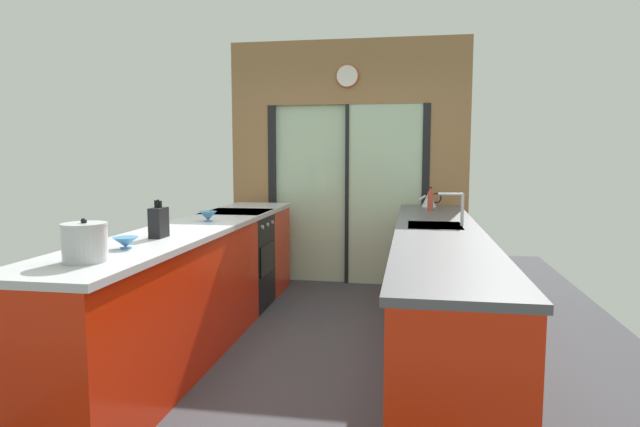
% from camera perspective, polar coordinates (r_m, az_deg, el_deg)
% --- Properties ---
extents(ground_plane, '(5.04, 7.60, 0.02)m').
position_cam_1_polar(ground_plane, '(4.49, 0.03, -12.76)').
color(ground_plane, '#38383D').
extents(back_wall_unit, '(2.64, 0.12, 2.70)m').
position_cam_1_polar(back_wall_unit, '(6.02, 2.93, 6.93)').
color(back_wall_unit, olive).
rests_on(back_wall_unit, ground_plane).
extents(left_counter_run, '(0.62, 3.80, 0.92)m').
position_cam_1_polar(left_counter_run, '(4.17, -13.62, -7.61)').
color(left_counter_run, red).
rests_on(left_counter_run, ground_plane).
extents(right_counter_run, '(0.62, 3.80, 0.92)m').
position_cam_1_polar(right_counter_run, '(4.01, 12.35, -8.16)').
color(right_counter_run, red).
rests_on(right_counter_run, ground_plane).
extents(sink_faucet, '(0.19, 0.02, 0.25)m').
position_cam_1_polar(sink_faucet, '(4.16, 14.40, 1.02)').
color(sink_faucet, '#B7BABC').
rests_on(sink_faucet, right_counter_run).
extents(oven_range, '(0.60, 0.60, 0.92)m').
position_cam_1_polar(oven_range, '(5.19, -8.71, -4.87)').
color(oven_range, black).
rests_on(oven_range, ground_plane).
extents(mixing_bowl_near, '(0.14, 0.14, 0.07)m').
position_cam_1_polar(mixing_bowl_near, '(3.26, -19.92, -2.89)').
color(mixing_bowl_near, teal).
rests_on(mixing_bowl_near, left_counter_run).
extents(mixing_bowl_far, '(0.14, 0.14, 0.08)m').
position_cam_1_polar(mixing_bowl_far, '(4.39, -11.79, -0.26)').
color(mixing_bowl_far, teal).
rests_on(mixing_bowl_far, left_counter_run).
extents(knife_block, '(0.08, 0.14, 0.25)m').
position_cam_1_polar(knife_block, '(3.61, -16.73, -0.90)').
color(knife_block, black).
rests_on(knife_block, left_counter_run).
extents(stock_pot, '(0.22, 0.22, 0.22)m').
position_cam_1_polar(stock_pot, '(2.93, -23.66, -2.82)').
color(stock_pot, '#B7BABC').
rests_on(stock_pot, left_counter_run).
extents(kettle, '(0.23, 0.15, 0.19)m').
position_cam_1_polar(kettle, '(5.61, 11.51, 1.56)').
color(kettle, '#B7BABC').
rests_on(kettle, right_counter_run).
extents(soap_bottle, '(0.06, 0.06, 0.23)m').
position_cam_1_polar(soap_bottle, '(5.23, 11.62, 1.33)').
color(soap_bottle, '#B23D2D').
rests_on(soap_bottle, right_counter_run).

